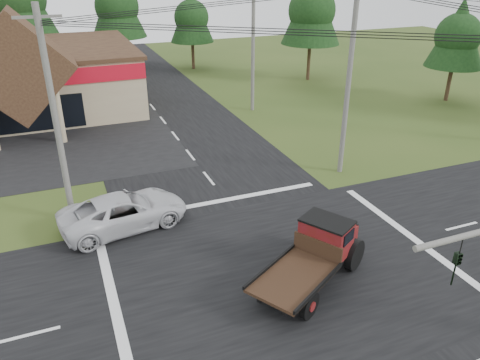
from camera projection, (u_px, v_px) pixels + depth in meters
ground at (282, 272)px, 20.04m from camera, size 120.00×120.00×0.00m
road_ns at (282, 272)px, 20.03m from camera, size 12.00×120.00×0.02m
road_ew at (282, 272)px, 20.03m from camera, size 120.00×12.00×0.02m
utility_pole_nw at (55, 119)px, 21.73m from camera, size 2.00×0.30×10.50m
utility_pole_ne at (349, 78)px, 26.86m from camera, size 2.00×0.30×11.50m
utility_pole_n at (253, 43)px, 38.65m from camera, size 2.00×0.30×11.20m
tree_row_d at (117, 4)px, 52.01m from camera, size 6.16×6.16×11.11m
tree_row_e at (191, 16)px, 53.59m from camera, size 5.04×5.04×9.09m
tree_side_ne at (312, 8)px, 47.97m from camera, size 6.16×6.16×11.11m
tree_side_e_near at (459, 34)px, 41.18m from camera, size 5.04×5.04×9.09m
antique_flatbed_truck at (311, 258)px, 18.79m from camera, size 6.33×5.04×2.51m
white_pickup at (124, 211)px, 23.03m from camera, size 6.61×3.89×1.73m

